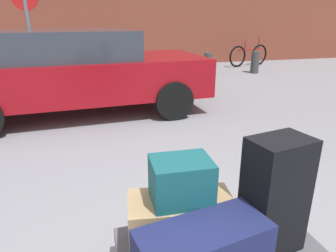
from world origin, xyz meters
The scene contains 8 objects.
duffel_bag_tan_rear_left centered at (-0.22, 0.10, 0.50)m, with size 0.59×0.30×0.32m, color #9E7F56.
suitcase_black_center centered at (0.28, -0.03, 0.68)m, with size 0.33×0.22×0.68m, color black.
duffel_bag_teal_topmost_pile centered at (-0.22, 0.10, 0.78)m, with size 0.32×0.25×0.24m, color #144C51.
parked_car centered at (-0.84, 4.16, 0.76)m, with size 4.40×2.13×1.42m.
bicycle_leaning centered at (4.89, 8.46, 0.37)m, with size 1.71×0.53×0.96m.
bollard_kerb_near centered at (2.80, 7.08, 0.32)m, with size 0.25×0.25×0.65m, color #383838.
bollard_kerb_mid centered at (4.34, 7.08, 0.32)m, with size 0.25×0.25×0.65m, color #383838.
no_parking_sign centered at (-1.59, 4.86, 1.38)m, with size 0.48×0.17×2.22m.
Camera 1 is at (-0.67, -1.28, 1.61)m, focal length 32.48 mm.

